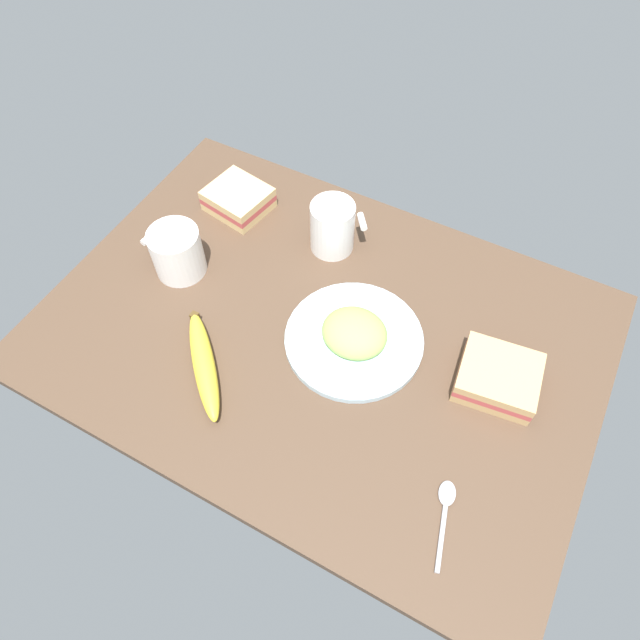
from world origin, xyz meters
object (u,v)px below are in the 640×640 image
object	(u,v)px
banana	(204,364)
coffee_mug_milky	(333,226)
coffee_mug_black	(176,252)
sandwich_main	(498,377)
spoon	(445,510)
plate_of_food	(354,336)
sandwich_side	(238,199)

from	to	relation	value
banana	coffee_mug_milky	bearing A→B (deg)	-99.71
coffee_mug_black	sandwich_main	size ratio (longest dim) A/B	0.86
sandwich_main	banana	size ratio (longest dim) A/B	0.78
sandwich_main	spoon	distance (cm)	22.03
banana	spoon	xyz separation A→B (cm)	(-41.32, 2.88, -1.31)
plate_of_food	sandwich_main	world-z (taller)	plate_of_food
banana	spoon	distance (cm)	41.44
spoon	coffee_mug_milky	bearing A→B (deg)	-44.78
coffee_mug_black	spoon	size ratio (longest dim) A/B	0.90
banana	sandwich_main	bearing A→B (deg)	-155.10
coffee_mug_black	sandwich_main	xyz separation A→B (cm)	(-56.58, -4.07, -2.37)
sandwich_main	banana	world-z (taller)	sandwich_main
coffee_mug_milky	sandwich_main	world-z (taller)	coffee_mug_milky
sandwich_main	sandwich_side	xyz separation A→B (cm)	(55.81, -13.74, 0.00)
coffee_mug_milky	sandwich_side	world-z (taller)	coffee_mug_milky
coffee_mug_milky	sandwich_side	size ratio (longest dim) A/B	0.79
plate_of_food	spoon	xyz separation A→B (cm)	(-23.01, 18.67, -1.13)
sandwich_side	banana	xyz separation A→B (cm)	(-14.73, 32.81, -0.51)
coffee_mug_milky	banana	bearing A→B (deg)	80.29
coffee_mug_milky	sandwich_main	size ratio (longest dim) A/B	0.75
sandwich_main	sandwich_side	bearing A→B (deg)	-13.83
sandwich_side	spoon	size ratio (longest dim) A/B	1.00
spoon	banana	bearing A→B (deg)	-3.99
sandwich_main	spoon	xyz separation A→B (cm)	(-0.24, 21.95, -1.82)
spoon	sandwich_main	bearing A→B (deg)	-89.36
coffee_mug_milky	banana	distance (cm)	33.23
coffee_mug_milky	sandwich_main	bearing A→B (deg)	159.15
coffee_mug_milky	spoon	bearing A→B (deg)	135.22
coffee_mug_black	coffee_mug_milky	xyz separation A→B (cm)	(-21.08, -17.59, 0.46)
plate_of_food	spoon	world-z (taller)	plate_of_food
plate_of_food	coffee_mug_black	xyz separation A→B (cm)	(33.81, 0.79, 3.06)
sandwich_side	spoon	bearing A→B (deg)	147.51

